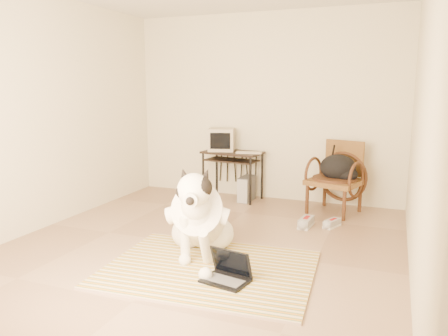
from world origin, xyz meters
The scene contains 16 objects.
floor centered at (0.00, 0.00, 0.00)m, with size 4.50×4.50×0.00m, color #96765C.
wall_back centered at (0.00, 2.25, 1.35)m, with size 4.50×4.50×0.00m, color beige.
wall_front centered at (0.00, -2.25, 1.35)m, with size 4.50×4.50×0.00m, color beige.
wall_left centered at (-2.00, 0.00, 1.35)m, with size 4.50×4.50×0.00m, color beige.
wall_right centered at (2.00, 0.00, 1.35)m, with size 4.50×4.50×0.00m, color beige.
rug centered at (0.31, -0.54, 0.01)m, with size 1.94×1.54×0.02m.
dog centered at (0.09, -0.25, 0.38)m, with size 0.71×1.23×0.96m.
laptop centered at (0.56, -0.73, 0.09)m, with size 0.43×0.34×0.27m.
computer_desk centered at (-0.40, 1.97, 0.61)m, with size 0.91×0.58×0.71m.
crt_monitor centered at (-0.59, 2.01, 0.88)m, with size 0.45×0.44×0.33m.
desk_keyboard centered at (-0.12, 1.90, 0.72)m, with size 0.36×0.13×0.02m, color #B2A48B.
pc_tower centered at (-0.16, 1.94, 0.18)m, with size 0.17×0.39×0.36m.
rattan_chair centered at (1.12, 1.83, 0.47)m, with size 0.77×0.75×0.94m.
backpack centered at (1.16, 1.80, 0.59)m, with size 0.49×0.38×0.34m.
sneaker_left centered at (0.88, 1.04, 0.05)m, with size 0.15×0.33×0.11m.
sneaker_right centered at (1.17, 1.14, 0.04)m, with size 0.20×0.28×0.09m.
Camera 1 is at (1.80, -3.96, 1.63)m, focal length 35.00 mm.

